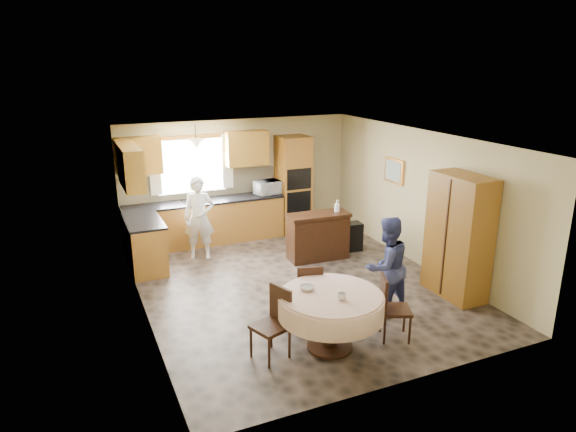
% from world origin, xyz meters
% --- Properties ---
extents(floor, '(5.00, 6.00, 0.01)m').
position_xyz_m(floor, '(0.00, 0.00, 0.00)').
color(floor, brown).
rests_on(floor, ground).
extents(ceiling, '(5.00, 6.00, 0.01)m').
position_xyz_m(ceiling, '(0.00, 0.00, 2.50)').
color(ceiling, white).
rests_on(ceiling, wall_back).
extents(wall_back, '(5.00, 0.02, 2.50)m').
position_xyz_m(wall_back, '(0.00, 3.00, 1.25)').
color(wall_back, tan).
rests_on(wall_back, floor).
extents(wall_front, '(5.00, 0.02, 2.50)m').
position_xyz_m(wall_front, '(0.00, -3.00, 1.25)').
color(wall_front, tan).
rests_on(wall_front, floor).
extents(wall_left, '(0.02, 6.00, 2.50)m').
position_xyz_m(wall_left, '(-2.50, 0.00, 1.25)').
color(wall_left, tan).
rests_on(wall_left, floor).
extents(wall_right, '(0.02, 6.00, 2.50)m').
position_xyz_m(wall_right, '(2.50, 0.00, 1.25)').
color(wall_right, tan).
rests_on(wall_right, floor).
extents(window, '(1.40, 0.03, 1.10)m').
position_xyz_m(window, '(-1.00, 2.98, 1.60)').
color(window, white).
rests_on(window, wall_back).
extents(curtain_left, '(0.22, 0.02, 1.15)m').
position_xyz_m(curtain_left, '(-1.75, 2.93, 1.65)').
color(curtain_left, white).
rests_on(curtain_left, wall_back).
extents(curtain_right, '(0.22, 0.02, 1.15)m').
position_xyz_m(curtain_right, '(-0.25, 2.93, 1.65)').
color(curtain_right, white).
rests_on(curtain_right, wall_back).
extents(base_cab_back, '(3.30, 0.60, 0.88)m').
position_xyz_m(base_cab_back, '(-0.85, 2.70, 0.44)').
color(base_cab_back, '#BD7D32').
rests_on(base_cab_back, floor).
extents(counter_back, '(3.30, 0.64, 0.04)m').
position_xyz_m(counter_back, '(-0.85, 2.70, 0.90)').
color(counter_back, black).
rests_on(counter_back, base_cab_back).
extents(base_cab_left, '(0.60, 1.20, 0.88)m').
position_xyz_m(base_cab_left, '(-2.20, 1.80, 0.44)').
color(base_cab_left, '#BD7D32').
rests_on(base_cab_left, floor).
extents(counter_left, '(0.64, 1.20, 0.04)m').
position_xyz_m(counter_left, '(-2.20, 1.80, 0.90)').
color(counter_left, black).
rests_on(counter_left, base_cab_left).
extents(backsplash, '(3.30, 0.02, 0.55)m').
position_xyz_m(backsplash, '(-0.85, 2.99, 1.18)').
color(backsplash, tan).
rests_on(backsplash, wall_back).
extents(wall_cab_left, '(0.85, 0.33, 0.72)m').
position_xyz_m(wall_cab_left, '(-2.05, 2.83, 1.91)').
color(wall_cab_left, gold).
rests_on(wall_cab_left, wall_back).
extents(wall_cab_right, '(0.90, 0.33, 0.72)m').
position_xyz_m(wall_cab_right, '(0.15, 2.83, 1.91)').
color(wall_cab_right, gold).
rests_on(wall_cab_right, wall_back).
extents(wall_cab_side, '(0.33, 1.20, 0.72)m').
position_xyz_m(wall_cab_side, '(-2.33, 1.80, 1.91)').
color(wall_cab_side, gold).
rests_on(wall_cab_side, wall_left).
extents(oven_tower, '(0.66, 0.62, 2.12)m').
position_xyz_m(oven_tower, '(1.15, 2.69, 1.06)').
color(oven_tower, '#BD7D32').
rests_on(oven_tower, floor).
extents(oven_upper, '(0.56, 0.01, 0.45)m').
position_xyz_m(oven_upper, '(1.15, 2.38, 1.25)').
color(oven_upper, black).
rests_on(oven_upper, oven_tower).
extents(oven_lower, '(0.56, 0.01, 0.45)m').
position_xyz_m(oven_lower, '(1.15, 2.38, 0.75)').
color(oven_lower, black).
rests_on(oven_lower, oven_tower).
extents(pendant, '(0.36, 0.36, 0.18)m').
position_xyz_m(pendant, '(-1.00, 2.50, 2.12)').
color(pendant, beige).
rests_on(pendant, ceiling).
extents(sideboard, '(1.21, 0.55, 0.85)m').
position_xyz_m(sideboard, '(0.89, 0.96, 0.42)').
color(sideboard, '#381F0F').
rests_on(sideboard, floor).
extents(space_heater, '(0.44, 0.33, 0.57)m').
position_xyz_m(space_heater, '(1.71, 1.11, 0.28)').
color(space_heater, black).
rests_on(space_heater, floor).
extents(cupboard, '(0.52, 1.04, 1.99)m').
position_xyz_m(cupboard, '(2.22, -1.33, 1.00)').
color(cupboard, '#BD7D32').
rests_on(cupboard, floor).
extents(dining_table, '(1.38, 1.38, 0.79)m').
position_xyz_m(dining_table, '(-0.41, -1.97, 0.61)').
color(dining_table, '#381F0F').
rests_on(dining_table, floor).
extents(chair_left, '(0.52, 0.52, 0.94)m').
position_xyz_m(chair_left, '(-1.15, -1.84, 0.52)').
color(chair_left, '#381F0F').
rests_on(chair_left, floor).
extents(chair_back, '(0.48, 0.48, 0.91)m').
position_xyz_m(chair_back, '(-0.36, -1.22, 0.50)').
color(chair_back, '#381F0F').
rests_on(chair_back, floor).
extents(chair_right, '(0.52, 0.52, 0.91)m').
position_xyz_m(chair_right, '(0.46, -2.07, 0.50)').
color(chair_right, '#381F0F').
rests_on(chair_right, floor).
extents(framed_picture, '(0.06, 0.58, 0.48)m').
position_xyz_m(framed_picture, '(2.47, 0.84, 1.61)').
color(framed_picture, gold).
rests_on(framed_picture, wall_right).
extents(microwave, '(0.59, 0.45, 0.29)m').
position_xyz_m(microwave, '(0.53, 2.65, 1.07)').
color(microwave, silver).
rests_on(microwave, counter_back).
extents(person_sink, '(0.67, 0.54, 1.59)m').
position_xyz_m(person_sink, '(-1.15, 1.93, 0.80)').
color(person_sink, silver).
rests_on(person_sink, floor).
extents(person_dining, '(0.82, 0.68, 1.53)m').
position_xyz_m(person_dining, '(0.80, -1.44, 0.76)').
color(person_dining, navy).
rests_on(person_dining, floor).
extents(bowl_sideboard, '(0.29, 0.29, 0.05)m').
position_xyz_m(bowl_sideboard, '(0.55, 0.96, 0.87)').
color(bowl_sideboard, '#B2B2B2').
rests_on(bowl_sideboard, sideboard).
extents(bottle_sideboard, '(0.11, 0.11, 0.28)m').
position_xyz_m(bottle_sideboard, '(1.29, 0.96, 0.99)').
color(bottle_sideboard, silver).
rests_on(bottle_sideboard, sideboard).
extents(cup_table, '(0.16, 0.16, 0.09)m').
position_xyz_m(cup_table, '(-0.37, -2.17, 0.83)').
color(cup_table, '#B2B2B2').
rests_on(cup_table, dining_table).
extents(bowl_table, '(0.21, 0.21, 0.06)m').
position_xyz_m(bowl_table, '(-0.65, -1.74, 0.82)').
color(bowl_table, '#B2B2B2').
rests_on(bowl_table, dining_table).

